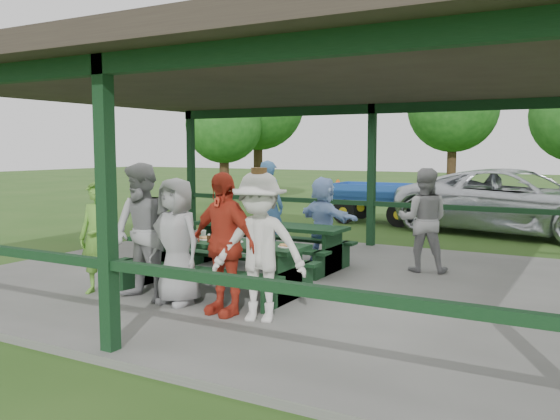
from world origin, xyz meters
The scene contains 19 objects.
ground centered at (0.00, 0.00, 0.00)m, with size 90.00×90.00×0.00m, color #295019.
concrete_slab centered at (0.00, 0.00, 0.05)m, with size 10.00×8.00×0.10m, color #60605B.
pavilion_structure centered at (0.00, 0.00, 3.17)m, with size 10.60×8.60×3.24m.
picnic_table_near centered at (-0.50, -1.20, 0.58)m, with size 2.75×1.39×0.75m.
picnic_table_far centered at (-0.77, 0.80, 0.58)m, with size 2.78×1.39×0.75m.
table_setting centered at (-0.43, -1.18, 0.88)m, with size 2.43×0.45×0.10m.
contestant_green centered at (-1.89, -2.14, 0.91)m, with size 0.59×0.39×1.62m, color #5FA033.
contestant_grey_left centered at (-1.06, -2.12, 1.04)m, with size 0.92×0.71×1.89m, color #959698.
contestant_grey_mid centered at (-0.56, -2.02, 0.95)m, with size 0.83×0.54×1.69m, color gray.
contestant_red centered at (0.25, -2.11, 1.00)m, with size 1.05×0.44×1.79m, color red.
contestant_white_fedora centered at (0.80, -2.15, 1.00)m, with size 1.30×0.95×1.85m.
spectator_lblue centered at (-0.11, 1.61, 0.88)m, with size 1.45×0.46×1.57m, color #9CBDF2.
spectator_blue centered at (-1.52, 2.06, 1.02)m, with size 0.67×0.44×1.84m, color teal.
spectator_grey centered at (1.72, 1.68, 0.97)m, with size 0.85×0.66×1.75m, color gray.
pickup_truck centered at (2.41, 7.78, 0.83)m, with size 2.75×5.96×1.66m, color silver.
farm_trailer centered at (-1.42, 8.34, 0.61)m, with size 3.54×1.59×1.24m.
tree_far_left centered at (-8.03, 12.36, 3.92)m, with size 3.71×3.71×5.79m.
tree_left centered at (-1.14, 15.92, 3.77)m, with size 3.57×3.57×5.58m.
tree_edge_left centered at (-8.28, 10.32, 3.01)m, with size 2.86×2.86×4.46m.
Camera 1 is at (4.43, -8.14, 2.18)m, focal length 38.00 mm.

